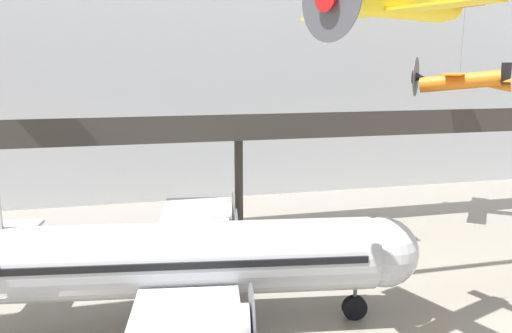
{
  "coord_description": "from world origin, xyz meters",
  "views": [
    {
      "loc": [
        -8.29,
        -14.29,
        13.06
      ],
      "look_at": [
        -2.06,
        10.75,
        7.88
      ],
      "focal_mm": 35.0,
      "sensor_mm": 36.0,
      "label": 1
    }
  ],
  "objects": [
    {
      "name": "mezzanine_walkway",
      "position": [
        0.0,
        23.95,
        7.89
      ],
      "size": [
        110.0,
        3.2,
        9.54
      ],
      "color": "#38332D",
      "rests_on": "ground"
    },
    {
      "name": "airliner_silver_main",
      "position": [
        -6.68,
        9.32,
        3.66
      ],
      "size": [
        25.54,
        29.35,
        10.66
      ],
      "rotation": [
        0.0,
        0.0,
        -0.15
      ],
      "color": "#B7BABF",
      "rests_on": "ground"
    },
    {
      "name": "suspended_plane_orange_highwing",
      "position": [
        17.93,
        21.91,
        11.92
      ],
      "size": [
        7.79,
        8.11,
        12.7
      ],
      "rotation": [
        0.0,
        0.0,
        2.45
      ],
      "color": "orange"
    },
    {
      "name": "hangar_back_wall",
      "position": [
        0.0,
        35.75,
        14.34
      ],
      "size": [
        140.0,
        3.0,
        28.68
      ],
      "color": "silver",
      "rests_on": "ground"
    },
    {
      "name": "suspended_plane_yellow_lowwing",
      "position": [
        1.97,
        4.35,
        15.52
      ],
      "size": [
        7.65,
        8.96,
        9.53
      ],
      "rotation": [
        0.0,
        0.0,
        3.48
      ],
      "color": "yellow"
    }
  ]
}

